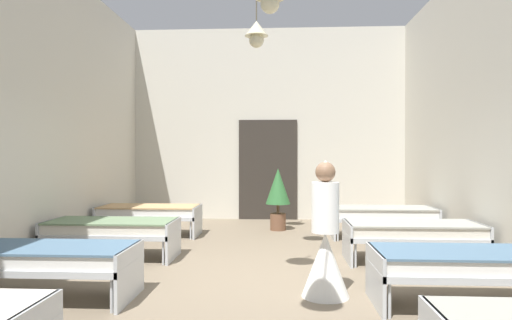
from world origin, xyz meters
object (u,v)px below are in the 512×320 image
at_px(bed_right_row_2, 412,232).
at_px(nurse_near_aisle, 325,248).
at_px(potted_plant, 278,192).
at_px(bed_left_row_3, 150,213).
at_px(bed_left_row_1, 45,258).
at_px(bed_left_row_2, 112,229).
at_px(bed_right_row_1, 468,264).
at_px(bed_right_row_3, 382,214).

bearing_deg(bed_right_row_2, nurse_near_aisle, -130.83).
bearing_deg(potted_plant, nurse_near_aisle, -82.78).
bearing_deg(bed_left_row_3, nurse_near_aisle, -49.61).
distance_m(bed_left_row_1, bed_left_row_2, 1.90).
bearing_deg(bed_right_row_2, potted_plant, 126.39).
bearing_deg(bed_left_row_2, bed_left_row_3, 90.00).
xyz_separation_m(bed_left_row_1, nurse_near_aisle, (3.01, 0.27, 0.09)).
relative_size(bed_left_row_1, bed_right_row_1, 1.00).
xyz_separation_m(bed_right_row_1, bed_left_row_3, (-4.42, 3.80, 0.00)).
xyz_separation_m(bed_left_row_1, bed_left_row_3, (0.00, 3.80, 0.00)).
relative_size(bed_left_row_2, bed_left_row_3, 1.00).
height_order(bed_left_row_1, bed_right_row_1, same).
bearing_deg(bed_right_row_3, bed_left_row_3, 180.00).
distance_m(bed_right_row_2, nurse_near_aisle, 2.16).
xyz_separation_m(bed_left_row_2, bed_right_row_2, (4.42, 0.00, 0.00)).
xyz_separation_m(bed_left_row_2, bed_left_row_3, (0.00, 1.90, 0.00)).
relative_size(bed_right_row_1, bed_left_row_2, 1.00).
bearing_deg(bed_left_row_1, bed_right_row_3, 40.71).
height_order(nurse_near_aisle, potted_plant, nurse_near_aisle).
distance_m(bed_left_row_1, potted_plant, 5.19).
height_order(bed_right_row_1, bed_left_row_2, same).
distance_m(bed_right_row_3, potted_plant, 2.12).
bearing_deg(potted_plant, bed_right_row_3, -21.02).
bearing_deg(bed_left_row_3, bed_right_row_3, 0.00).
distance_m(bed_left_row_1, nurse_near_aisle, 3.02).
bearing_deg(bed_left_row_3, bed_right_row_2, -23.28).
bearing_deg(nurse_near_aisle, potted_plant, 51.34).
bearing_deg(bed_left_row_3, potted_plant, 16.95).
xyz_separation_m(bed_right_row_2, bed_left_row_3, (-4.42, 1.90, 0.00)).
relative_size(bed_left_row_3, bed_right_row_3, 1.00).
xyz_separation_m(bed_right_row_3, potted_plant, (-1.95, 0.75, 0.35)).
distance_m(nurse_near_aisle, potted_plant, 4.32).
xyz_separation_m(bed_left_row_1, bed_right_row_1, (4.42, 0.00, 0.00)).
relative_size(bed_right_row_2, nurse_near_aisle, 1.28).
bearing_deg(bed_left_row_1, bed_right_row_1, 0.00).
relative_size(bed_left_row_2, bed_right_row_2, 1.00).
distance_m(bed_right_row_1, potted_plant, 4.96).
distance_m(bed_left_row_1, bed_right_row_1, 4.42).
bearing_deg(nurse_near_aisle, bed_left_row_3, 84.51).
relative_size(bed_left_row_3, potted_plant, 1.49).
xyz_separation_m(bed_left_row_1, bed_right_row_3, (4.42, 3.80, 0.00)).
height_order(bed_left_row_1, bed_left_row_3, same).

